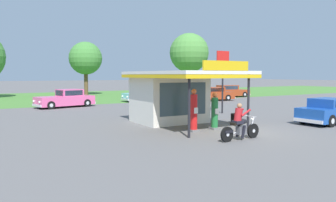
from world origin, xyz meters
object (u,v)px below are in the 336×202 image
at_px(motorcycle_with_rider, 240,125).
at_px(parked_car_back_row_centre, 229,92).
at_px(gas_pump_offside, 215,112).
at_px(gas_pump_nearside, 194,112).
at_px(featured_classic_sedan, 332,112).
at_px(spare_tire_stack, 236,118).
at_px(bystander_strolling_foreground, 208,97).
at_px(parked_car_back_row_far_right, 146,95).
at_px(roadside_pole_sign, 223,71).
at_px(parked_car_back_row_left, 210,94).
at_px(parked_car_back_row_centre_right, 66,99).

distance_m(motorcycle_with_rider, parked_car_back_row_centre, 27.38).
xyz_separation_m(gas_pump_offside, motorcycle_with_rider, (-0.85, -2.74, -0.21)).
xyz_separation_m(gas_pump_nearside, parked_car_back_row_centre, (18.21, 18.11, -0.28)).
distance_m(featured_classic_sedan, spare_tire_stack, 5.55).
distance_m(featured_classic_sedan, bystander_strolling_foreground, 11.77).
relative_size(parked_car_back_row_far_right, parked_car_back_row_centre, 0.93).
relative_size(gas_pump_offside, roadside_pole_sign, 0.42).
bearing_deg(parked_car_back_row_left, parked_car_back_row_centre, 30.22).
height_order(parked_car_back_row_centre_right, parked_car_back_row_left, parked_car_back_row_centre_right).
height_order(gas_pump_nearside, parked_car_back_row_left, gas_pump_nearside).
xyz_separation_m(parked_car_back_row_centre, spare_tire_stack, (-14.45, -17.02, -0.42)).
xyz_separation_m(parked_car_back_row_left, parked_car_back_row_centre, (5.55, 3.24, 0.01)).
height_order(roadside_pole_sign, spare_tire_stack, roadside_pole_sign).
distance_m(parked_car_back_row_centre_right, spare_tire_stack, 15.73).
bearing_deg(spare_tire_stack, parked_car_back_row_centre_right, 112.96).
xyz_separation_m(parked_car_back_row_centre_right, parked_car_back_row_far_right, (8.80, 2.14, -0.04)).
bearing_deg(gas_pump_offside, spare_tire_stack, 23.88).
relative_size(gas_pump_nearside, gas_pump_offside, 1.11).
bearing_deg(gas_pump_nearside, parked_car_back_row_centre_right, 98.68).
xyz_separation_m(gas_pump_offside, parked_car_back_row_far_right, (5.13, 17.71, -0.21)).
bearing_deg(parked_car_back_row_centre, parked_car_back_row_left, -149.78).
xyz_separation_m(motorcycle_with_rider, roadside_pole_sign, (5.76, 7.92, 2.42)).
height_order(featured_classic_sedan, bystander_strolling_foreground, bystander_strolling_foreground).
height_order(gas_pump_nearside, roadside_pole_sign, roadside_pole_sign).
distance_m(featured_classic_sedan, parked_car_back_row_left, 17.12).
bearing_deg(parked_car_back_row_left, gas_pump_nearside, -130.39).
height_order(motorcycle_with_rider, parked_car_back_row_far_right, motorcycle_with_rider).
height_order(featured_classic_sedan, spare_tire_stack, featured_classic_sedan).
distance_m(parked_car_back_row_far_right, bystander_strolling_foreground, 8.00).
distance_m(parked_car_back_row_left, bystander_strolling_foreground, 6.29).
relative_size(roadside_pole_sign, spare_tire_stack, 7.45).
bearing_deg(roadside_pole_sign, parked_car_back_row_centre_right, 129.59).
xyz_separation_m(parked_car_back_row_centre_right, spare_tire_stack, (6.14, -14.48, -0.42)).
bearing_deg(parked_car_back_row_centre, bystander_strolling_foreground, -139.83).
bearing_deg(parked_car_back_row_centre_right, spare_tire_stack, -67.04).
distance_m(gas_pump_offside, spare_tire_stack, 2.75).
distance_m(featured_classic_sedan, parked_car_back_row_centre, 22.09).
height_order(featured_classic_sedan, roadside_pole_sign, roadside_pole_sign).
relative_size(parked_car_back_row_centre_right, parked_car_back_row_centre, 0.96).
bearing_deg(bystander_strolling_foreground, parked_car_back_row_centre, 40.17).
height_order(featured_classic_sedan, parked_car_back_row_centre, parked_car_back_row_centre).
bearing_deg(parked_car_back_row_far_right, parked_car_back_row_left, -24.53).
distance_m(parked_car_back_row_centre, bystander_strolling_foreground, 12.53).
height_order(motorcycle_with_rider, spare_tire_stack, motorcycle_with_rider).
height_order(parked_car_back_row_centre_right, parked_car_back_row_far_right, parked_car_back_row_centre_right).
bearing_deg(parked_car_back_row_centre, roadside_pole_sign, -132.88).
bearing_deg(featured_classic_sedan, parked_car_back_row_left, 76.02).
xyz_separation_m(roadside_pole_sign, spare_tire_stack, (-2.45, -4.10, -2.80)).
bearing_deg(roadside_pole_sign, gas_pump_offside, -133.42).
relative_size(gas_pump_nearside, roadside_pole_sign, 0.47).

